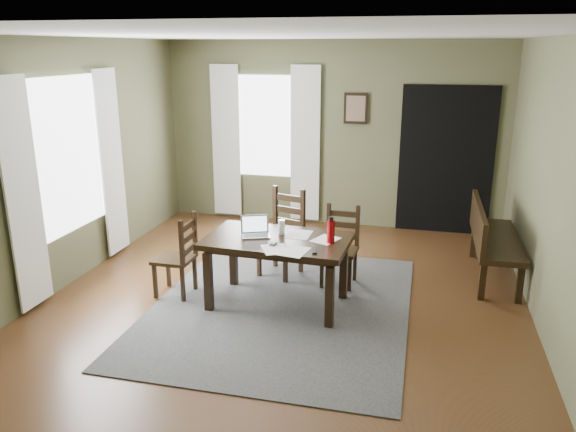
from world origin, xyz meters
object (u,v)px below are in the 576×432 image
(chair_back_left, at_px, (283,234))
(bench, at_px, (490,235))
(water_bottle, at_px, (331,231))
(chair_end, at_px, (178,257))
(dining_table, at_px, (277,246))
(laptop, at_px, (255,230))
(chair_back_right, at_px, (340,247))

(chair_back_left, bearing_deg, bench, 27.81)
(water_bottle, bearing_deg, chair_end, -179.72)
(dining_table, bearing_deg, chair_back_left, 103.69)
(dining_table, bearing_deg, laptop, 173.56)
(dining_table, xyz_separation_m, chair_end, (-1.09, -0.02, -0.20))
(dining_table, distance_m, chair_back_right, 0.91)
(chair_end, height_order, chair_back_left, chair_back_left)
(chair_back_left, distance_m, bench, 2.39)
(dining_table, relative_size, bench, 0.97)
(laptop, bearing_deg, chair_end, 162.93)
(dining_table, bearing_deg, chair_back_right, 55.43)
(chair_back_right, xyz_separation_m, laptop, (-0.79, -0.66, 0.35))
(chair_back_left, height_order, water_bottle, chair_back_left)
(chair_end, relative_size, chair_back_left, 0.89)
(chair_back_left, height_order, chair_back_right, chair_back_left)
(bench, distance_m, laptop, 2.75)
(bench, bearing_deg, laptop, 117.05)
(chair_back_right, xyz_separation_m, water_bottle, (0.01, -0.72, 0.42))
(chair_end, relative_size, laptop, 2.57)
(bench, xyz_separation_m, water_bottle, (-1.64, -1.30, 0.34))
(chair_end, xyz_separation_m, bench, (3.28, 1.31, 0.07))
(chair_end, bearing_deg, laptop, 95.00)
(dining_table, relative_size, water_bottle, 5.54)
(chair_back_right, xyz_separation_m, bench, (1.65, 0.58, 0.08))
(chair_end, distance_m, laptop, 0.91)
(bench, bearing_deg, water_bottle, 128.40)
(laptop, bearing_deg, chair_back_right, 18.62)
(dining_table, bearing_deg, water_bottle, 1.33)
(dining_table, relative_size, laptop, 4.27)
(laptop, xyz_separation_m, water_bottle, (0.79, -0.06, 0.07))
(chair_back_left, distance_m, water_bottle, 1.17)
(water_bottle, bearing_deg, chair_back_right, 90.42)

